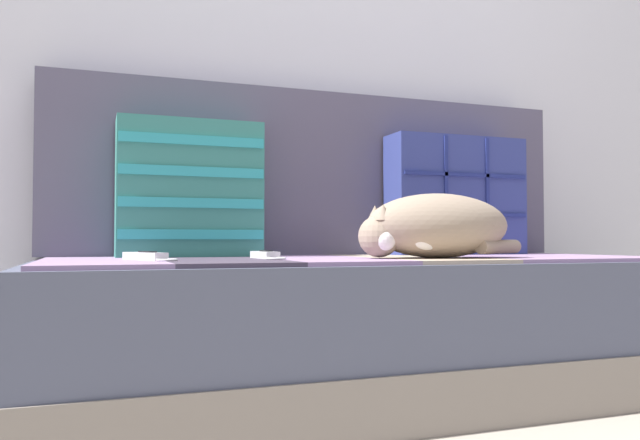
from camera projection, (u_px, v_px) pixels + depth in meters
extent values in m
plane|color=#A89E8E|center=(382.00, 410.00, 1.60)|extent=(14.00, 14.00, 0.00)
cube|color=silver|center=(309.00, 9.00, 2.19)|extent=(6.00, 0.06, 2.50)
cube|color=gray|center=(358.00, 370.00, 1.75)|extent=(1.76, 0.80, 0.14)
cube|color=#4C5166|center=(358.00, 303.00, 1.75)|extent=(1.72, 0.78, 0.24)
cube|color=gray|center=(99.00, 262.00, 1.51)|extent=(0.28, 0.70, 0.01)
cube|color=#423847|center=(213.00, 260.00, 1.60)|extent=(0.28, 0.70, 0.01)
cube|color=gray|center=(314.00, 259.00, 1.69)|extent=(0.28, 0.70, 0.01)
cube|color=tan|center=(404.00, 258.00, 1.79)|extent=(0.28, 0.70, 0.01)
cube|color=gray|center=(486.00, 257.00, 1.88)|extent=(0.28, 0.70, 0.01)
cube|color=gray|center=(559.00, 257.00, 1.98)|extent=(0.28, 0.70, 0.01)
cube|color=#514C60|center=(318.00, 175.00, 2.07)|extent=(1.72, 0.14, 0.53)
cube|color=navy|center=(456.00, 196.00, 2.08)|extent=(0.47, 0.13, 0.39)
cube|color=navy|center=(467.00, 214.00, 2.02)|extent=(0.45, 0.01, 0.01)
cube|color=navy|center=(446.00, 194.00, 1.99)|extent=(0.01, 0.01, 0.37)
cube|color=navy|center=(467.00, 175.00, 2.02)|extent=(0.45, 0.01, 0.01)
cube|color=navy|center=(488.00, 195.00, 2.05)|extent=(0.01, 0.01, 0.37)
cube|color=#337A70|center=(190.00, 189.00, 1.78)|extent=(0.41, 0.13, 0.39)
cube|color=teal|center=(193.00, 234.00, 1.72)|extent=(0.40, 0.01, 0.03)
cube|color=teal|center=(193.00, 203.00, 1.72)|extent=(0.40, 0.01, 0.03)
cube|color=teal|center=(194.00, 171.00, 1.72)|extent=(0.40, 0.01, 0.03)
cube|color=teal|center=(194.00, 140.00, 1.72)|extent=(0.40, 0.01, 0.03)
ellipsoid|color=gray|center=(438.00, 226.00, 1.64)|extent=(0.41, 0.24, 0.17)
sphere|color=gray|center=(379.00, 236.00, 1.60)|extent=(0.11, 0.11, 0.11)
sphere|color=white|center=(384.00, 239.00, 1.57)|extent=(0.06, 0.06, 0.06)
ellipsoid|color=white|center=(429.00, 235.00, 1.57)|extent=(0.12, 0.05, 0.08)
cylinder|color=gray|center=(498.00, 247.00, 1.65)|extent=(0.18, 0.11, 0.04)
cone|color=gray|center=(383.00, 212.00, 1.57)|extent=(0.04, 0.04, 0.04)
cone|color=gray|center=(375.00, 213.00, 1.63)|extent=(0.04, 0.04, 0.04)
cube|color=white|center=(265.00, 255.00, 1.60)|extent=(0.04, 0.14, 0.02)
cube|color=black|center=(266.00, 251.00, 1.59)|extent=(0.02, 0.05, 0.00)
cube|color=black|center=(257.00, 254.00, 1.66)|extent=(0.03, 0.01, 0.02)
torus|color=silver|center=(276.00, 258.00, 1.52)|extent=(0.05, 0.05, 0.01)
cube|color=white|center=(145.00, 256.00, 1.48)|extent=(0.10, 0.15, 0.02)
cube|color=black|center=(147.00, 252.00, 1.47)|extent=(0.04, 0.06, 0.00)
cube|color=black|center=(130.00, 256.00, 1.53)|extent=(0.03, 0.02, 0.02)
torus|color=silver|center=(167.00, 260.00, 1.41)|extent=(0.06, 0.06, 0.01)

